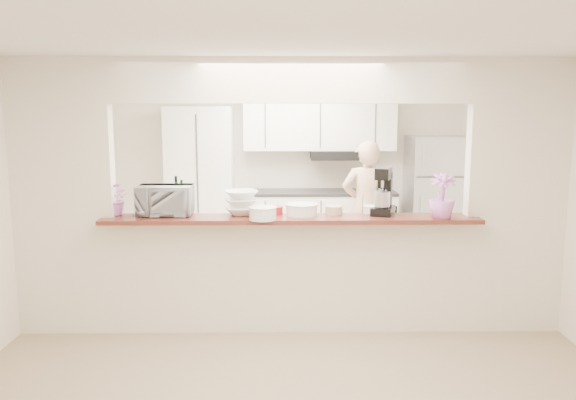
{
  "coord_description": "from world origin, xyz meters",
  "views": [
    {
      "loc": [
        -0.09,
        -5.03,
        2.02
      ],
      "look_at": [
        -0.02,
        0.3,
        1.19
      ],
      "focal_mm": 35.0,
      "sensor_mm": 36.0,
      "label": 1
    }
  ],
  "objects_px": {
    "stand_mixer": "(383,193)",
    "person": "(365,207)",
    "toaster_oven": "(165,200)",
    "refrigerator": "(435,198)"
  },
  "relations": [
    {
      "from": "stand_mixer",
      "to": "person",
      "type": "xyz_separation_m",
      "value": [
        0.13,
        1.92,
        -0.45
      ]
    },
    {
      "from": "person",
      "to": "stand_mixer",
      "type": "bearing_deg",
      "value": 83.32
    },
    {
      "from": "stand_mixer",
      "to": "person",
      "type": "relative_size",
      "value": 0.26
    },
    {
      "from": "toaster_oven",
      "to": "stand_mixer",
      "type": "xyz_separation_m",
      "value": [
        2.0,
        0.01,
        0.06
      ]
    },
    {
      "from": "toaster_oven",
      "to": "stand_mixer",
      "type": "relative_size",
      "value": 1.13
    },
    {
      "from": "toaster_oven",
      "to": "stand_mixer",
      "type": "height_order",
      "value": "stand_mixer"
    },
    {
      "from": "refrigerator",
      "to": "person",
      "type": "height_order",
      "value": "refrigerator"
    },
    {
      "from": "person",
      "to": "toaster_oven",
      "type": "bearing_deg",
      "value": 39.31
    },
    {
      "from": "refrigerator",
      "to": "toaster_oven",
      "type": "height_order",
      "value": "refrigerator"
    },
    {
      "from": "stand_mixer",
      "to": "person",
      "type": "bearing_deg",
      "value": 86.14
    }
  ]
}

